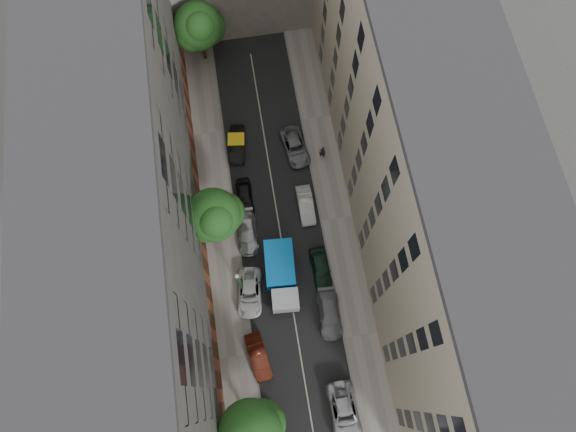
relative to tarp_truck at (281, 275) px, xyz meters
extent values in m
plane|color=#4C4C49|center=(0.57, 4.89, -1.58)|extent=(120.00, 120.00, 0.00)
cube|color=black|center=(0.57, 4.89, -1.57)|extent=(8.00, 44.00, 0.02)
cube|color=gray|center=(-4.93, 4.89, -1.51)|extent=(3.00, 44.00, 0.15)
cube|color=gray|center=(6.07, 4.89, -1.51)|extent=(3.00, 44.00, 0.15)
cube|color=#464341|center=(-10.43, 4.89, 8.42)|extent=(8.00, 44.00, 20.00)
cube|color=tan|center=(11.57, 4.89, 8.42)|extent=(8.00, 44.00, 20.00)
cube|color=black|center=(0.00, -0.11, -0.95)|extent=(2.86, 6.36, 0.34)
cube|color=#B1B4B6|center=(0.00, -2.30, 0.08)|extent=(2.42, 2.00, 1.95)
cube|color=#0C82E9|center=(0.00, 0.92, 0.26)|extent=(2.82, 4.31, 2.07)
cylinder|color=black|center=(-1.09, -2.30, -1.10)|extent=(0.32, 0.96, 0.96)
cylinder|color=black|center=(1.09, -2.30, -1.10)|extent=(0.32, 0.96, 0.96)
cylinder|color=black|center=(-1.09, 1.72, -1.10)|extent=(0.32, 0.96, 0.96)
cylinder|color=black|center=(1.09, 1.72, -1.10)|extent=(0.32, 0.96, 0.96)
imported|color=#4C190F|center=(-3.03, -6.51, -0.90)|extent=(2.05, 4.31, 1.36)
imported|color=silver|center=(-3.03, -0.91, -0.94)|extent=(2.74, 4.87, 1.28)
imported|color=#B3B2B7|center=(-2.45, 4.69, -0.93)|extent=(1.95, 4.57, 1.31)
imported|color=black|center=(-2.23, 8.29, -0.94)|extent=(1.55, 3.79, 1.29)
imported|color=black|center=(-2.23, 13.89, -0.89)|extent=(2.00, 4.33, 1.37)
imported|color=#B7B6BB|center=(3.37, -12.11, -0.87)|extent=(2.40, 5.13, 1.42)
imported|color=slate|center=(3.68, -3.91, -0.91)|extent=(2.09, 4.71, 1.34)
imported|color=black|center=(3.66, 0.29, -0.90)|extent=(1.72, 4.03, 1.36)
imported|color=silver|center=(3.37, 6.49, -0.93)|extent=(1.38, 3.95, 1.30)
imported|color=slate|center=(3.37, 12.69, -0.94)|extent=(2.75, 4.86, 1.28)
cylinder|color=#382619|center=(-4.19, -12.11, -0.16)|extent=(0.36, 0.36, 2.54)
cylinder|color=#382619|center=(-4.19, -12.11, 2.01)|extent=(0.24, 0.24, 1.81)
sphere|color=#214F1A|center=(-3.29, -11.71, 2.92)|extent=(3.67, 3.67, 3.67)
cylinder|color=#382619|center=(-4.92, 5.19, -0.17)|extent=(0.36, 0.36, 2.52)
cylinder|color=#382619|center=(-4.92, 5.19, 1.99)|extent=(0.24, 0.24, 1.80)
sphere|color=#214F1A|center=(-4.92, 5.19, 3.76)|extent=(4.67, 4.67, 4.67)
sphere|color=#214F1A|center=(-4.02, 5.59, 2.90)|extent=(3.50, 3.50, 3.50)
sphere|color=#214F1A|center=(-5.62, 4.69, 3.26)|extent=(3.27, 3.27, 3.27)
sphere|color=#214F1A|center=(-4.72, 4.39, 4.70)|extent=(3.03, 3.03, 3.03)
cylinder|color=#382619|center=(-4.22, 24.89, -0.22)|extent=(0.36, 0.36, 2.42)
cylinder|color=#382619|center=(-4.22, 24.89, 1.85)|extent=(0.24, 0.24, 1.73)
sphere|color=#214F1A|center=(-4.22, 24.89, 3.55)|extent=(4.68, 4.68, 4.68)
sphere|color=#214F1A|center=(-3.32, 25.29, 2.72)|extent=(3.51, 3.51, 3.51)
sphere|color=#214F1A|center=(-4.92, 24.39, 3.06)|extent=(3.28, 3.28, 3.28)
sphere|color=#214F1A|center=(-4.02, 24.09, 4.45)|extent=(3.04, 3.04, 3.04)
cylinder|color=#1C6326|center=(-3.63, -0.49, 1.43)|extent=(0.14, 0.14, 5.73)
sphere|color=silver|center=(-3.63, -0.49, 4.40)|extent=(0.36, 0.36, 0.36)
imported|color=black|center=(5.87, 11.52, -0.53)|extent=(0.77, 0.64, 1.80)
camera|label=1|loc=(-1.01, -9.91, 44.56)|focal=32.00mm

